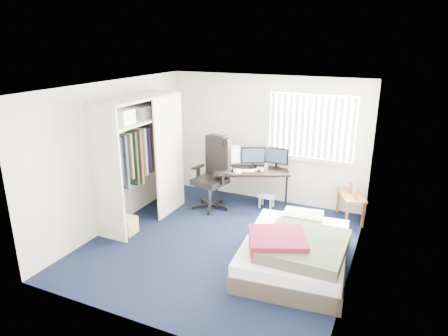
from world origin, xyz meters
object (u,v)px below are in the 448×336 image
office_chair (213,180)px  nightstand (351,197)px  desk (251,167)px  bed (295,251)px

office_chair → nightstand: office_chair is taller
desk → office_chair: size_ratio=1.13×
office_chair → desk: bearing=37.3°
office_chair → nightstand: 2.57m
desk → bed: bearing=-53.9°
office_chair → nightstand: bearing=10.9°
bed → desk: bearing=126.1°
desk → nightstand: size_ratio=1.98×
nightstand → desk: bearing=-179.2°
office_chair → bed: size_ratio=0.69×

